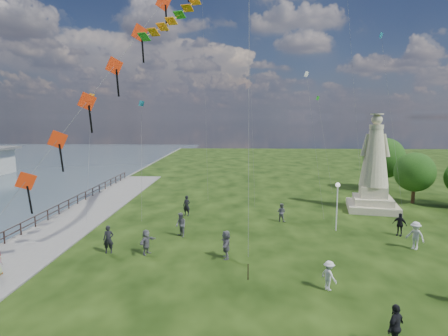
{
  "coord_description": "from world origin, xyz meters",
  "views": [
    {
      "loc": [
        -0.1,
        -16.52,
        8.83
      ],
      "look_at": [
        -1.0,
        8.0,
        5.5
      ],
      "focal_mm": 30.0,
      "sensor_mm": 36.0,
      "label": 1
    }
  ],
  "objects_px": {
    "person_0": "(108,239)",
    "person_7": "(281,212)",
    "person_3": "(395,327)",
    "person_1": "(181,225)",
    "person_2": "(329,275)",
    "person_9": "(400,224)",
    "person_11": "(226,244)",
    "person_6": "(187,206)",
    "statue": "(374,174)",
    "person_8": "(415,236)",
    "person_5": "(146,242)",
    "lamppost": "(337,196)"
  },
  "relations": [
    {
      "from": "person_0",
      "to": "person_7",
      "type": "relative_size",
      "value": 1.17
    },
    {
      "from": "person_3",
      "to": "person_7",
      "type": "relative_size",
      "value": 1.16
    },
    {
      "from": "person_1",
      "to": "person_2",
      "type": "distance_m",
      "value": 12.18
    },
    {
      "from": "person_9",
      "to": "person_11",
      "type": "relative_size",
      "value": 0.95
    },
    {
      "from": "person_6",
      "to": "person_11",
      "type": "xyz_separation_m",
      "value": [
        3.88,
        -10.23,
        -0.01
      ]
    },
    {
      "from": "statue",
      "to": "person_7",
      "type": "relative_size",
      "value": 5.84
    },
    {
      "from": "person_1",
      "to": "person_8",
      "type": "height_order",
      "value": "person_8"
    },
    {
      "from": "person_3",
      "to": "person_5",
      "type": "xyz_separation_m",
      "value": [
        -11.93,
        9.64,
        -0.09
      ]
    },
    {
      "from": "person_5",
      "to": "person_8",
      "type": "height_order",
      "value": "person_8"
    },
    {
      "from": "person_0",
      "to": "person_6",
      "type": "height_order",
      "value": "person_0"
    },
    {
      "from": "person_3",
      "to": "person_6",
      "type": "height_order",
      "value": "person_6"
    },
    {
      "from": "person_2",
      "to": "person_8",
      "type": "distance_m",
      "value": 9.58
    },
    {
      "from": "person_0",
      "to": "person_5",
      "type": "distance_m",
      "value": 2.53
    },
    {
      "from": "person_0",
      "to": "lamppost",
      "type": "bearing_deg",
      "value": 10.39
    },
    {
      "from": "person_2",
      "to": "person_9",
      "type": "xyz_separation_m",
      "value": [
        7.46,
        9.21,
        0.09
      ]
    },
    {
      "from": "person_7",
      "to": "person_0",
      "type": "bearing_deg",
      "value": 59.72
    },
    {
      "from": "person_6",
      "to": "person_3",
      "type": "bearing_deg",
      "value": -42.7
    },
    {
      "from": "person_2",
      "to": "person_5",
      "type": "relative_size",
      "value": 0.94
    },
    {
      "from": "statue",
      "to": "lamppost",
      "type": "xyz_separation_m",
      "value": [
        -5.2,
        -6.8,
        -0.71
      ]
    },
    {
      "from": "person_11",
      "to": "person_8",
      "type": "bearing_deg",
      "value": 95.02
    },
    {
      "from": "person_0",
      "to": "person_11",
      "type": "xyz_separation_m",
      "value": [
        7.71,
        -0.65,
        -0.01
      ]
    },
    {
      "from": "person_5",
      "to": "person_9",
      "type": "xyz_separation_m",
      "value": [
        18.08,
        4.52,
        0.05
      ]
    },
    {
      "from": "statue",
      "to": "person_3",
      "type": "distance_m",
      "value": 23.24
    },
    {
      "from": "lamppost",
      "to": "statue",
      "type": "bearing_deg",
      "value": 52.62
    },
    {
      "from": "person_2",
      "to": "person_5",
      "type": "distance_m",
      "value": 11.6
    },
    {
      "from": "person_5",
      "to": "person_8",
      "type": "bearing_deg",
      "value": -60.82
    },
    {
      "from": "person_3",
      "to": "person_8",
      "type": "distance_m",
      "value": 12.69
    },
    {
      "from": "person_9",
      "to": "person_5",
      "type": "bearing_deg",
      "value": -124.6
    },
    {
      "from": "person_5",
      "to": "person_2",
      "type": "bearing_deg",
      "value": -89.68
    },
    {
      "from": "person_3",
      "to": "person_5",
      "type": "relative_size",
      "value": 1.12
    },
    {
      "from": "person_2",
      "to": "person_5",
      "type": "height_order",
      "value": "person_5"
    },
    {
      "from": "person_1",
      "to": "person_3",
      "type": "xyz_separation_m",
      "value": [
        10.23,
        -13.26,
        0.0
      ]
    },
    {
      "from": "person_1",
      "to": "person_5",
      "type": "relative_size",
      "value": 1.11
    },
    {
      "from": "person_2",
      "to": "statue",
      "type": "bearing_deg",
      "value": -56.93
    },
    {
      "from": "person_6",
      "to": "person_9",
      "type": "relative_size",
      "value": 1.06
    },
    {
      "from": "person_1",
      "to": "person_7",
      "type": "bearing_deg",
      "value": 84.08
    },
    {
      "from": "statue",
      "to": "person_7",
      "type": "xyz_separation_m",
      "value": [
        -9.2,
        -4.31,
        -2.68
      ]
    },
    {
      "from": "person_5",
      "to": "person_0",
      "type": "bearing_deg",
      "value": 111.6
    },
    {
      "from": "person_1",
      "to": "person_7",
      "type": "distance_m",
      "value": 9.11
    },
    {
      "from": "person_0",
      "to": "person_3",
      "type": "distance_m",
      "value": 17.43
    },
    {
      "from": "person_3",
      "to": "person_1",
      "type": "bearing_deg",
      "value": -94.02
    },
    {
      "from": "person_6",
      "to": "person_1",
      "type": "bearing_deg",
      "value": -67.81
    },
    {
      "from": "person_0",
      "to": "person_3",
      "type": "xyz_separation_m",
      "value": [
        14.45,
        -9.75,
        -0.01
      ]
    },
    {
      "from": "person_3",
      "to": "person_11",
      "type": "distance_m",
      "value": 11.33
    },
    {
      "from": "person_3",
      "to": "person_6",
      "type": "bearing_deg",
      "value": -102.9
    },
    {
      "from": "person_0",
      "to": "person_1",
      "type": "relative_size",
      "value": 1.01
    },
    {
      "from": "person_5",
      "to": "person_8",
      "type": "distance_m",
      "value": 17.94
    },
    {
      "from": "person_0",
      "to": "person_8",
      "type": "distance_m",
      "value": 20.44
    },
    {
      "from": "statue",
      "to": "person_2",
      "type": "xyz_separation_m",
      "value": [
        -8.23,
        -17.09,
        -2.7
      ]
    },
    {
      "from": "person_11",
      "to": "lamppost",
      "type": "bearing_deg",
      "value": 121.54
    }
  ]
}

